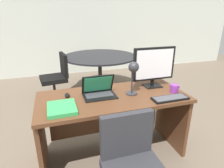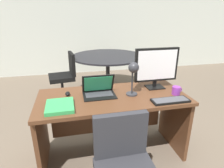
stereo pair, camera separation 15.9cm
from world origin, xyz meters
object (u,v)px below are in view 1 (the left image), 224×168
(desk_lamp, at_px, (133,71))
(coffee_mug, at_px, (174,88))
(monitor, at_px, (154,65))
(meeting_table, at_px, (100,64))
(meeting_chair_near, at_px, (57,81))
(laptop, at_px, (99,89))
(mouse, at_px, (67,95))
(desk, at_px, (112,112))
(keyboard, at_px, (170,98))
(book, at_px, (62,108))

(desk_lamp, height_order, coffee_mug, desk_lamp)
(monitor, bearing_deg, meeting_table, 96.23)
(meeting_chair_near, bearing_deg, coffee_mug, -57.57)
(laptop, relative_size, mouse, 3.82)
(mouse, height_order, meeting_table, mouse)
(laptop, height_order, meeting_chair_near, laptop)
(desk, xyz_separation_m, monitor, (0.54, 0.07, 0.49))
(desk, distance_m, laptop, 0.32)
(meeting_chair_near, bearing_deg, desk_lamp, -67.91)
(laptop, bearing_deg, desk, -8.41)
(mouse, xyz_separation_m, meeting_table, (0.80, 1.81, -0.18))
(desk_lamp, bearing_deg, mouse, 166.85)
(keyboard, bearing_deg, monitor, 88.65)
(meeting_table, bearing_deg, coffee_mug, -80.65)
(meeting_chair_near, bearing_deg, book, -89.79)
(mouse, distance_m, desk_lamp, 0.73)
(mouse, height_order, desk_lamp, desk_lamp)
(coffee_mug, bearing_deg, mouse, 168.67)
(mouse, bearing_deg, laptop, -8.23)
(keyboard, distance_m, meeting_table, 2.20)
(desk, height_order, meeting_table, meeting_table)
(book, bearing_deg, meeting_chair_near, 90.21)
(desk_lamp, relative_size, book, 1.23)
(desk_lamp, relative_size, meeting_chair_near, 0.42)
(monitor, relative_size, laptop, 1.50)
(monitor, bearing_deg, coffee_mug, -59.46)
(desk, distance_m, coffee_mug, 0.74)
(laptop, height_order, meeting_table, laptop)
(laptop, bearing_deg, coffee_mug, -12.56)
(desk, height_order, coffee_mug, coffee_mug)
(monitor, height_order, mouse, monitor)
(laptop, xyz_separation_m, meeting_chair_near, (-0.41, 1.74, -0.46))
(desk_lamp, height_order, book, desk_lamp)
(desk, distance_m, keyboard, 0.65)
(coffee_mug, height_order, meeting_table, coffee_mug)
(keyboard, distance_m, desk_lamp, 0.46)
(laptop, xyz_separation_m, meeting_table, (0.48, 1.86, -0.23))
(desk_lamp, bearing_deg, book, -171.01)
(desk_lamp, distance_m, book, 0.79)
(keyboard, relative_size, book, 1.27)
(meeting_chair_near, bearing_deg, monitor, -57.31)
(desk, height_order, keyboard, keyboard)
(keyboard, bearing_deg, book, 174.51)
(book, height_order, coffee_mug, coffee_mug)
(laptop, bearing_deg, mouse, 171.77)
(laptop, bearing_deg, keyboard, -26.33)
(desk, xyz_separation_m, meeting_chair_near, (-0.54, 1.76, -0.17))
(laptop, relative_size, coffee_mug, 3.01)
(keyboard, height_order, desk_lamp, desk_lamp)
(coffee_mug, distance_m, meeting_chair_near, 2.32)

